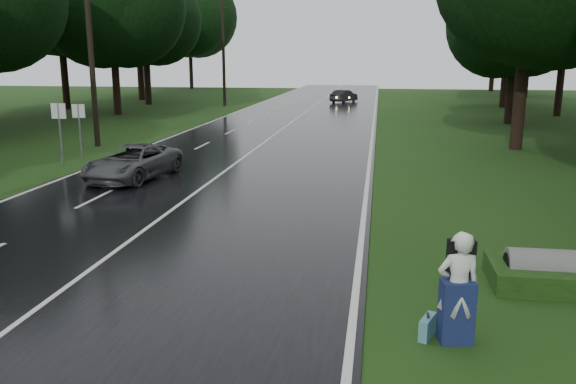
# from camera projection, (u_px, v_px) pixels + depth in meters

# --- Properties ---
(ground) EXTENTS (160.00, 160.00, 0.00)m
(ground) POSITION_uv_depth(u_px,v_px,m) (43.00, 306.00, 10.97)
(ground) COLOR #1E3F12
(ground) RESTS_ON ground
(road) EXTENTS (12.00, 140.00, 0.04)m
(road) POSITION_uv_depth(u_px,v_px,m) (258.00, 147.00, 30.22)
(road) COLOR black
(road) RESTS_ON ground
(lane_center) EXTENTS (0.12, 140.00, 0.01)m
(lane_center) POSITION_uv_depth(u_px,v_px,m) (258.00, 147.00, 30.21)
(lane_center) COLOR silver
(lane_center) RESTS_ON road
(grey_car) EXTENTS (2.79, 4.89, 1.29)m
(grey_car) POSITION_uv_depth(u_px,v_px,m) (133.00, 162.00, 22.15)
(grey_car) COLOR #484A4D
(grey_car) RESTS_ON road
(far_car) EXTENTS (2.77, 4.05, 1.26)m
(far_car) POSITION_uv_depth(u_px,v_px,m) (344.00, 96.00, 60.09)
(far_car) COLOR black
(far_car) RESTS_ON road
(hitchhiker) EXTENTS (0.76, 0.71, 1.90)m
(hitchhiker) POSITION_uv_depth(u_px,v_px,m) (458.00, 291.00, 9.43)
(hitchhiker) COLOR silver
(hitchhiker) RESTS_ON ground
(suitcase) EXTENTS (0.33, 0.53, 0.37)m
(suitcase) POSITION_uv_depth(u_px,v_px,m) (427.00, 327.00, 9.71)
(suitcase) COLOR teal
(suitcase) RESTS_ON ground
(culvert) EXTENTS (1.56, 0.78, 0.78)m
(culvert) POSITION_uv_depth(u_px,v_px,m) (544.00, 286.00, 11.96)
(culvert) COLOR slate
(culvert) RESTS_ON ground
(utility_pole_mid) EXTENTS (1.80, 0.28, 10.27)m
(utility_pole_mid) POSITION_uv_depth(u_px,v_px,m) (98.00, 146.00, 30.77)
(utility_pole_mid) COLOR black
(utility_pole_mid) RESTS_ON ground
(utility_pole_far) EXTENTS (1.80, 0.28, 10.08)m
(utility_pole_far) POSITION_uv_depth(u_px,v_px,m) (225.00, 106.00, 55.83)
(utility_pole_far) COLOR black
(utility_pole_far) RESTS_ON ground
(road_sign_a) EXTENTS (0.65, 0.10, 2.70)m
(road_sign_a) POSITION_uv_depth(u_px,v_px,m) (63.00, 166.00, 25.01)
(road_sign_a) COLOR white
(road_sign_a) RESTS_ON ground
(road_sign_b) EXTENTS (0.61, 0.10, 2.53)m
(road_sign_b) POSITION_uv_depth(u_px,v_px,m) (82.00, 160.00, 26.61)
(road_sign_b) COLOR white
(road_sign_b) RESTS_ON ground
(tree_left_e) EXTENTS (9.40, 9.40, 14.69)m
(tree_left_e) POSITION_uv_depth(u_px,v_px,m) (118.00, 115.00, 47.70)
(tree_left_e) COLOR black
(tree_left_e) RESTS_ON ground
(tree_left_f) EXTENTS (9.21, 9.21, 14.38)m
(tree_left_f) POSITION_uv_depth(u_px,v_px,m) (149.00, 104.00, 57.93)
(tree_left_f) COLOR black
(tree_left_f) RESTS_ON ground
(tree_right_d) EXTENTS (10.02, 10.02, 15.66)m
(tree_right_d) POSITION_uv_depth(u_px,v_px,m) (515.00, 149.00, 29.74)
(tree_right_d) COLOR black
(tree_right_d) RESTS_ON ground
(tree_right_e) EXTENTS (7.69, 7.69, 12.01)m
(tree_right_e) POSITION_uv_depth(u_px,v_px,m) (508.00, 124.00, 41.04)
(tree_right_e) COLOR black
(tree_right_e) RESTS_ON ground
(tree_right_f) EXTENTS (8.52, 8.52, 13.32)m
(tree_right_f) POSITION_uv_depth(u_px,v_px,m) (502.00, 107.00, 54.58)
(tree_right_f) COLOR black
(tree_right_f) RESTS_ON ground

